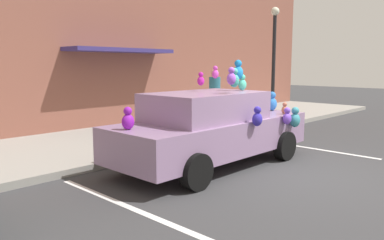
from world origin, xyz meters
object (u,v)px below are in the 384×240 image
street_lamp_post (274,53)px  teddy_bear_on_sidewalk (165,128)px  pedestrian_walking_past (215,98)px  plush_covered_car (212,127)px

street_lamp_post → teddy_bear_on_sidewalk: bearing=179.2°
teddy_bear_on_sidewalk → pedestrian_walking_past: (3.42, 1.26, 0.47)m
teddy_bear_on_sidewalk → plush_covered_car: bearing=-102.9°
plush_covered_car → pedestrian_walking_past: size_ratio=2.57×
plush_covered_car → teddy_bear_on_sidewalk: bearing=77.1°
plush_covered_car → pedestrian_walking_past: bearing=39.8°
teddy_bear_on_sidewalk → pedestrian_walking_past: bearing=20.2°
plush_covered_car → street_lamp_post: 5.91m
pedestrian_walking_past → teddy_bear_on_sidewalk: bearing=-159.8°
street_lamp_post → pedestrian_walking_past: size_ratio=2.13×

